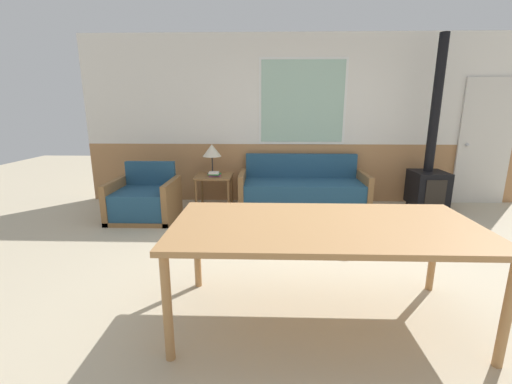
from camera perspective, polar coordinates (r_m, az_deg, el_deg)
ground_plane at (r=3.54m, az=11.54°, el=-12.68°), size 16.00×16.00×0.00m
wall_back at (r=5.78m, az=7.83°, el=11.81°), size 7.20×0.09×2.70m
couch at (r=5.47m, az=7.71°, el=-0.02°), size 1.98×0.81×0.83m
armchair at (r=5.18m, az=-18.07°, el=-1.51°), size 0.89×0.82×0.78m
side_table at (r=5.45m, az=-6.97°, el=1.95°), size 0.56×0.56×0.53m
table_lamp at (r=5.48m, az=-7.36°, el=6.77°), size 0.30×0.30×0.48m
book_stack at (r=5.33m, az=-6.95°, el=2.98°), size 0.20×0.19×0.07m
dining_table at (r=2.52m, az=11.39°, el=-6.44°), size 2.18×1.05×0.77m
wood_stove at (r=5.85m, az=26.92°, el=3.15°), size 0.49×0.54×2.59m
entry_door at (r=6.73m, az=33.85°, el=6.88°), size 0.86×0.09×2.03m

